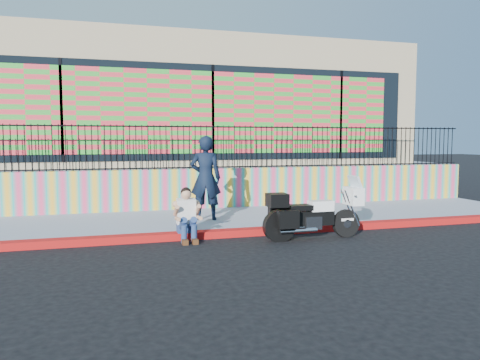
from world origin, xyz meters
name	(u,v)px	position (x,y,z in m)	size (l,w,h in m)	color
ground	(256,235)	(0.00, 0.00, 0.00)	(90.00, 90.00, 0.00)	black
red_curb	(256,232)	(0.00, 0.00, 0.07)	(16.00, 0.30, 0.15)	#B1140C
sidewalk	(235,219)	(0.00, 1.65, 0.07)	(16.00, 3.00, 0.15)	gray
mural_wall	(220,188)	(0.00, 3.25, 0.70)	(16.00, 0.20, 1.10)	#F44072
metal_fence	(220,147)	(0.00, 3.25, 1.85)	(15.80, 0.04, 1.20)	black
elevated_platform	(189,177)	(0.00, 8.35, 0.62)	(16.00, 10.00, 1.25)	gray
storefront_building	(189,108)	(0.00, 8.13, 3.25)	(14.00, 8.06, 4.00)	tan
police_motorcycle	(312,213)	(0.97, -0.73, 0.55)	(2.10, 0.69, 1.31)	black
police_officer	(206,178)	(-0.81, 1.36, 1.15)	(0.73, 0.48, 2.00)	black
seated_man	(187,219)	(-1.53, -0.20, 0.45)	(0.54, 0.71, 1.06)	navy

